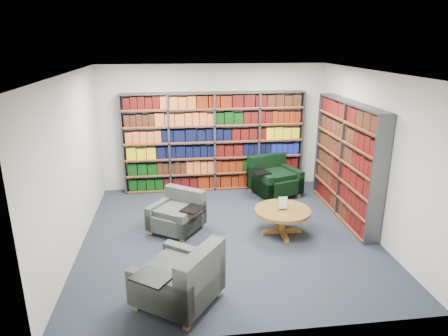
{
  "coord_description": "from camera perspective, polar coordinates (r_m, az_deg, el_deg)",
  "views": [
    {
      "loc": [
        -0.87,
        -6.29,
        3.29
      ],
      "look_at": [
        0.0,
        0.6,
        1.05
      ],
      "focal_mm": 32.0,
      "sensor_mm": 36.0,
      "label": 1
    }
  ],
  "objects": [
    {
      "name": "chair_teal_left",
      "position": [
        7.27,
        -6.47,
        -6.62
      ],
      "size": [
        1.1,
        1.1,
        0.72
      ],
      "color": "#071E2F",
      "rests_on": "ground"
    },
    {
      "name": "chair_teal_front",
      "position": [
        5.33,
        -5.85,
        -15.86
      ],
      "size": [
        1.28,
        1.28,
        0.84
      ],
      "color": "#071E2F",
      "rests_on": "ground"
    },
    {
      "name": "bookshelf_right",
      "position": [
        7.92,
        17.07,
        0.98
      ],
      "size": [
        0.28,
        2.5,
        2.2
      ],
      "color": "#47494F",
      "rests_on": "ground"
    },
    {
      "name": "chair_green_right",
      "position": [
        8.95,
        6.95,
        -1.55
      ],
      "size": [
        1.21,
        1.16,
        0.83
      ],
      "color": "black",
      "rests_on": "ground"
    },
    {
      "name": "coffee_table",
      "position": [
        7.12,
        8.32,
        -6.56
      ],
      "size": [
        0.98,
        0.98,
        0.69
      ],
      "color": "brown",
      "rests_on": "ground"
    },
    {
      "name": "bookshelf_back",
      "position": [
        8.95,
        -1.4,
        3.68
      ],
      "size": [
        4.0,
        0.28,
        2.2
      ],
      "color": "#47494F",
      "rests_on": "ground"
    },
    {
      "name": "room_shell",
      "position": [
        6.63,
        0.65,
        1.3
      ],
      "size": [
        5.02,
        5.02,
        2.82
      ],
      "color": "#1D202E",
      "rests_on": "ground"
    }
  ]
}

